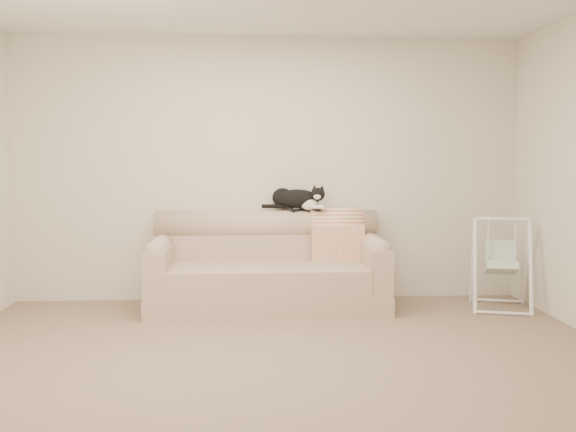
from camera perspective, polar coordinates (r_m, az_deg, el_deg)
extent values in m
plane|color=#746254|center=(4.60, -0.85, -12.62)|extent=(5.00, 5.00, 0.00)
cube|color=beige|center=(6.38, -1.71, 4.17)|extent=(5.00, 0.04, 2.60)
cube|color=beige|center=(2.39, 1.38, 2.79)|extent=(5.00, 0.04, 2.60)
cube|color=tan|center=(6.05, -1.80, -7.43)|extent=(2.20, 0.90, 0.18)
cube|color=tan|center=(5.90, -1.77, -5.66)|extent=(1.80, 0.68, 0.24)
cube|color=tan|center=(6.32, -1.90, -3.75)|extent=(2.20, 0.22, 0.50)
cylinder|color=tan|center=(6.28, -1.91, -0.80)|extent=(2.16, 0.28, 0.28)
cube|color=tan|center=(6.05, -11.26, -4.64)|extent=(0.20, 0.88, 0.42)
cylinder|color=tan|center=(6.02, -11.29, -2.66)|extent=(0.18, 0.84, 0.18)
cube|color=tan|center=(6.10, 7.55, -4.49)|extent=(0.20, 0.88, 0.42)
cylinder|color=tan|center=(6.07, 7.57, -2.54)|extent=(0.18, 0.84, 0.18)
cube|color=black|center=(6.28, 0.94, 0.58)|extent=(0.17, 0.15, 0.02)
cube|color=gray|center=(6.28, 0.94, 0.70)|extent=(0.10, 0.09, 0.01)
cube|color=black|center=(6.25, 2.19, 0.55)|extent=(0.17, 0.12, 0.02)
ellipsoid|color=black|center=(6.29, 0.85, 1.53)|extent=(0.49, 0.34, 0.19)
ellipsoid|color=black|center=(6.34, -0.48, 1.66)|extent=(0.26, 0.24, 0.19)
ellipsoid|color=white|center=(6.23, 1.85, 1.14)|extent=(0.20, 0.16, 0.13)
ellipsoid|color=black|center=(6.20, 2.67, 1.94)|extent=(0.18, 0.18, 0.13)
ellipsoid|color=white|center=(6.14, 2.61, 1.72)|extent=(0.09, 0.08, 0.05)
sphere|color=#BF7272|center=(6.12, 2.56, 1.71)|extent=(0.02, 0.02, 0.02)
cone|color=black|center=(6.21, 2.36, 2.54)|extent=(0.06, 0.07, 0.06)
cone|color=black|center=(6.20, 3.04, 2.53)|extent=(0.08, 0.08, 0.06)
sphere|color=#A3801B|center=(6.15, 2.35, 2.00)|extent=(0.02, 0.02, 0.02)
sphere|color=#A3801B|center=(6.14, 2.79, 1.99)|extent=(0.02, 0.02, 0.02)
ellipsoid|color=white|center=(6.18, 2.40, 0.82)|extent=(0.11, 0.12, 0.04)
ellipsoid|color=white|center=(6.16, 2.95, 0.81)|extent=(0.11, 0.12, 0.04)
cylinder|color=black|center=(6.29, -1.25, 0.88)|extent=(0.24, 0.04, 0.04)
cylinder|color=#D27947|center=(6.34, 4.26, -0.76)|extent=(0.51, 0.33, 0.33)
cube|color=#D27947|center=(6.19, 4.46, -2.76)|extent=(0.51, 0.09, 0.42)
cylinder|color=white|center=(6.17, 16.30, -4.25)|extent=(0.12, 0.30, 0.85)
cylinder|color=white|center=(6.43, 16.12, -3.88)|extent=(0.12, 0.30, 0.85)
cylinder|color=white|center=(6.23, 20.78, -4.29)|extent=(0.12, 0.30, 0.85)
cylinder|color=white|center=(6.48, 20.43, -3.92)|extent=(0.12, 0.30, 0.85)
cylinder|color=white|center=(6.27, 18.52, -0.28)|extent=(0.48, 0.17, 0.04)
cylinder|color=white|center=(6.14, 18.58, -8.18)|extent=(0.48, 0.16, 0.03)
cylinder|color=white|center=(6.65, 18.07, -7.16)|extent=(0.48, 0.16, 0.03)
cube|color=white|center=(6.30, 18.44, -4.38)|extent=(0.34, 0.32, 0.16)
cube|color=white|center=(6.39, 18.36, -3.05)|extent=(0.31, 0.20, 0.23)
cylinder|color=white|center=(6.28, 17.36, -2.09)|extent=(0.01, 0.01, 0.40)
cylinder|color=white|center=(6.31, 19.57, -2.12)|extent=(0.01, 0.01, 0.40)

